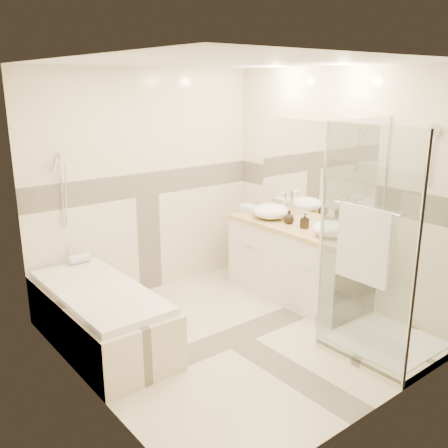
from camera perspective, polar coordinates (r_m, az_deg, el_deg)
room at (r=4.45m, az=1.45°, el=1.83°), size 2.82×3.02×2.52m
bathtub at (r=4.75m, az=-13.97°, el=-9.95°), size 0.75×1.70×0.56m
vanity at (r=5.60m, az=7.92°, el=-4.25°), size 0.58×1.62×0.85m
shower_enclosure at (r=4.63m, az=16.93°, el=-8.20°), size 0.96×0.93×2.04m
vessel_sink_near at (r=5.68m, az=5.36°, el=1.48°), size 0.42×0.42×0.17m
vessel_sink_far at (r=5.11m, az=12.20°, el=-0.52°), size 0.39×0.39×0.16m
faucet_near at (r=5.81m, az=6.91°, el=2.55°), size 0.11×0.03×0.28m
faucet_far at (r=5.25m, az=13.76°, el=0.91°), size 0.12×0.03×0.30m
amenity_bottle_a at (r=5.33m, az=9.21°, el=0.35°), size 0.09×0.09×0.16m
amenity_bottle_b at (r=5.49m, az=7.43°, el=0.80°), size 0.13×0.13×0.15m
folded_towels at (r=5.95m, az=2.94°, el=1.76°), size 0.16×0.26×0.08m
rolled_towel at (r=5.30m, az=-16.21°, el=-3.82°), size 0.21×0.10×0.10m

